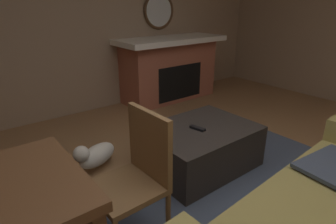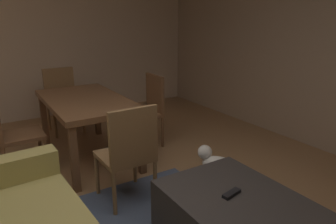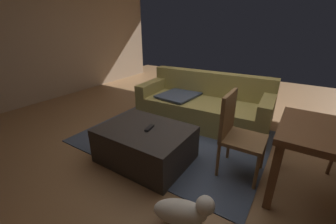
{
  "view_description": "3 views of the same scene",
  "coord_description": "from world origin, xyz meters",
  "px_view_note": "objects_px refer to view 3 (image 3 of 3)",
  "views": [
    {
      "loc": [
        1.39,
        1.06,
        1.59
      ],
      "look_at": [
        -0.18,
        -0.93,
        0.6
      ],
      "focal_mm": 30.27,
      "sensor_mm": 36.0,
      "label": 1
    },
    {
      "loc": [
        -1.75,
        0.68,
        1.63
      ],
      "look_at": [
        0.14,
        -0.5,
        0.95
      ],
      "focal_mm": 32.98,
      "sensor_mm": 36.0,
      "label": 2
    },
    {
      "loc": [
        1.03,
        -2.46,
        1.59
      ],
      "look_at": [
        -0.01,
        -0.86,
        0.79
      ],
      "focal_mm": 22.64,
      "sensor_mm": 36.0,
      "label": 3
    }
  ],
  "objects_px": {
    "tv_remote": "(149,128)",
    "dining_chair_west": "(236,130)",
    "ottoman_coffee_table": "(145,144)",
    "small_dog": "(184,211)",
    "couch": "(203,106)"
  },
  "relations": [
    {
      "from": "couch",
      "to": "dining_chair_west",
      "type": "distance_m",
      "value": 1.34
    },
    {
      "from": "small_dog",
      "to": "dining_chair_west",
      "type": "bearing_deg",
      "value": 83.89
    },
    {
      "from": "dining_chair_west",
      "to": "small_dog",
      "type": "bearing_deg",
      "value": -96.11
    },
    {
      "from": "ottoman_coffee_table",
      "to": "small_dog",
      "type": "height_order",
      "value": "ottoman_coffee_table"
    },
    {
      "from": "couch",
      "to": "ottoman_coffee_table",
      "type": "height_order",
      "value": "couch"
    },
    {
      "from": "couch",
      "to": "tv_remote",
      "type": "xyz_separation_m",
      "value": [
        -0.08,
        -1.39,
        0.15
      ]
    },
    {
      "from": "ottoman_coffee_table",
      "to": "dining_chair_west",
      "type": "relative_size",
      "value": 1.15
    },
    {
      "from": "couch",
      "to": "small_dog",
      "type": "xyz_separation_m",
      "value": [
        0.73,
        -1.99,
        -0.13
      ]
    },
    {
      "from": "couch",
      "to": "small_dog",
      "type": "distance_m",
      "value": 2.12
    },
    {
      "from": "ottoman_coffee_table",
      "to": "small_dog",
      "type": "distance_m",
      "value": 1.05
    },
    {
      "from": "tv_remote",
      "to": "dining_chair_west",
      "type": "height_order",
      "value": "dining_chair_west"
    },
    {
      "from": "tv_remote",
      "to": "dining_chair_west",
      "type": "distance_m",
      "value": 0.98
    },
    {
      "from": "tv_remote",
      "to": "small_dog",
      "type": "bearing_deg",
      "value": -47.98
    },
    {
      "from": "couch",
      "to": "dining_chair_west",
      "type": "height_order",
      "value": "dining_chair_west"
    },
    {
      "from": "ottoman_coffee_table",
      "to": "small_dog",
      "type": "xyz_separation_m",
      "value": [
        0.86,
        -0.58,
        -0.05
      ]
    }
  ]
}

